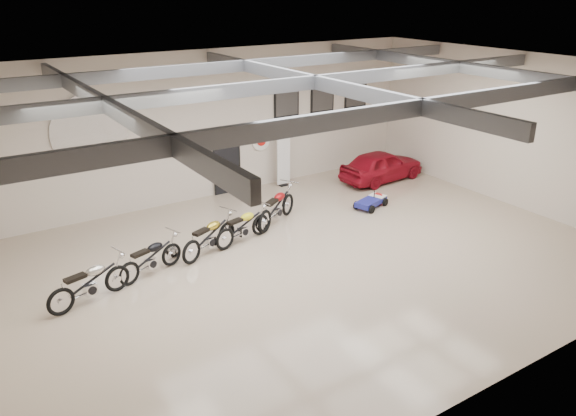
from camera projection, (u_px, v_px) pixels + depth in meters
floor at (312, 260)px, 15.17m from camera, size 16.00×12.00×0.01m
ceiling at (315, 71)px, 13.31m from camera, size 16.00×12.00×0.01m
back_wall at (211, 125)px, 18.92m from camera, size 16.00×0.02×5.00m
right_wall at (514, 130)px, 18.26m from camera, size 0.02×12.00×5.00m
ceiling_beams at (315, 82)px, 13.40m from camera, size 15.80×11.80×0.32m
door at (227, 164)px, 19.67m from camera, size 0.92×0.08×2.10m
logo_plaque at (90, 133)px, 16.76m from camera, size 2.30×0.06×1.16m
poster_left at (286, 99)px, 20.18m from camera, size 1.05×0.08×1.35m
poster_mid at (322, 94)px, 20.98m from camera, size 1.05×0.08×1.35m
poster_right at (356, 90)px, 21.79m from camera, size 1.05×0.08×1.35m
oil_sign at (261, 141)px, 20.14m from camera, size 0.72×0.10×0.72m
banner_stand at (283, 160)px, 20.39m from camera, size 0.53×0.22×1.95m
motorcycle_silver at (89, 282)px, 12.94m from camera, size 2.15×1.15×1.07m
motorcycle_black at (150, 257)px, 14.19m from camera, size 2.02×1.18×1.00m
motorcycle_gold at (209, 236)px, 15.32m from camera, size 2.15×1.41×1.08m
motorcycle_yellow at (243, 226)px, 16.02m from camera, size 2.06×1.08×1.03m
motorcycle_red at (277, 206)px, 17.26m from camera, size 2.23×1.71×1.14m
go_kart at (373, 199)px, 18.70m from camera, size 1.65×1.11×0.55m
vintage_car at (382, 165)px, 21.09m from camera, size 1.64×3.53×1.17m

